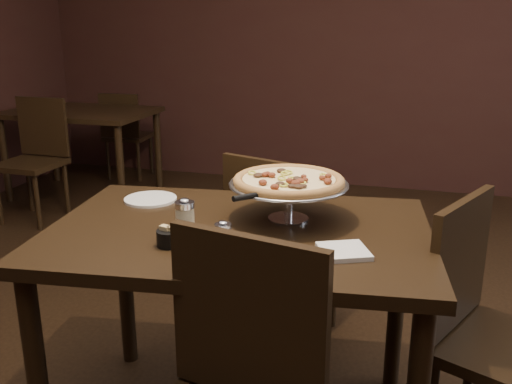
# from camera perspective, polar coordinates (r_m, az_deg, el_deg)

# --- Properties ---
(room) EXTENTS (6.04, 7.04, 2.84)m
(room) POSITION_cam_1_polar(r_m,az_deg,el_deg) (1.98, -1.59, 13.09)
(room) COLOR black
(room) RESTS_ON ground
(dining_table) EXTENTS (1.43, 1.04, 0.83)m
(dining_table) POSITION_cam_1_polar(r_m,az_deg,el_deg) (2.04, -1.75, -6.49)
(dining_table) COLOR black
(dining_table) RESTS_ON ground
(background_table) EXTENTS (1.24, 0.82, 0.77)m
(background_table) POSITION_cam_1_polar(r_m,az_deg,el_deg) (5.28, -17.09, 6.74)
(background_table) COLOR black
(background_table) RESTS_ON ground
(pizza_stand) EXTENTS (0.43, 0.43, 0.18)m
(pizza_stand) POSITION_cam_1_polar(r_m,az_deg,el_deg) (2.04, 3.29, 1.08)
(pizza_stand) COLOR silver
(pizza_stand) RESTS_ON dining_table
(parmesan_shaker) EXTENTS (0.07, 0.07, 0.12)m
(parmesan_shaker) POSITION_cam_1_polar(r_m,az_deg,el_deg) (1.97, -7.12, -2.37)
(parmesan_shaker) COLOR beige
(parmesan_shaker) RESTS_ON dining_table
(pepper_flake_shaker) EXTENTS (0.05, 0.05, 0.09)m
(pepper_flake_shaker) POSITION_cam_1_polar(r_m,az_deg,el_deg) (1.81, -3.30, -4.38)
(pepper_flake_shaker) COLOR maroon
(pepper_flake_shaker) RESTS_ON dining_table
(packet_caddy) EXTENTS (0.09, 0.09, 0.07)m
(packet_caddy) POSITION_cam_1_polar(r_m,az_deg,el_deg) (1.86, -8.64, -4.49)
(packet_caddy) COLOR black
(packet_caddy) RESTS_ON dining_table
(napkin_stack) EXTENTS (0.19, 0.19, 0.02)m
(napkin_stack) POSITION_cam_1_polar(r_m,az_deg,el_deg) (1.81, 8.76, -5.88)
(napkin_stack) COLOR silver
(napkin_stack) RESTS_ON dining_table
(plate_left) EXTENTS (0.21, 0.21, 0.01)m
(plate_left) POSITION_cam_1_polar(r_m,az_deg,el_deg) (2.34, -10.51, -0.71)
(plate_left) COLOR white
(plate_left) RESTS_ON dining_table
(plate_near) EXTENTS (0.26, 0.26, 0.01)m
(plate_near) POSITION_cam_1_polar(r_m,az_deg,el_deg) (1.77, -2.37, -6.27)
(plate_near) COLOR white
(plate_near) RESTS_ON dining_table
(serving_spatula) EXTENTS (0.17, 0.17, 0.02)m
(serving_spatula) POSITION_cam_1_polar(r_m,az_deg,el_deg) (1.87, -0.63, -0.50)
(serving_spatula) COLOR silver
(serving_spatula) RESTS_ON pizza_stand
(chair_far) EXTENTS (0.56, 0.56, 0.94)m
(chair_far) POSITION_cam_1_polar(r_m,az_deg,el_deg) (2.74, 2.22, -4.94)
(chair_far) COLOR black
(chair_far) RESTS_ON ground
(chair_side) EXTENTS (0.59, 0.59, 0.96)m
(chair_side) POSITION_cam_1_polar(r_m,az_deg,el_deg) (2.16, 22.31, -12.39)
(chair_side) COLOR black
(chair_side) RESTS_ON ground
(bg_chair_far) EXTENTS (0.43, 0.43, 0.86)m
(bg_chair_far) POSITION_cam_1_polar(r_m,az_deg,el_deg) (5.80, -12.92, 5.86)
(bg_chair_far) COLOR black
(bg_chair_far) RESTS_ON ground
(bg_chair_near) EXTENTS (0.46, 0.46, 0.95)m
(bg_chair_near) POSITION_cam_1_polar(r_m,az_deg,el_deg) (4.82, -21.21, 3.55)
(bg_chair_near) COLOR black
(bg_chair_near) RESTS_ON ground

